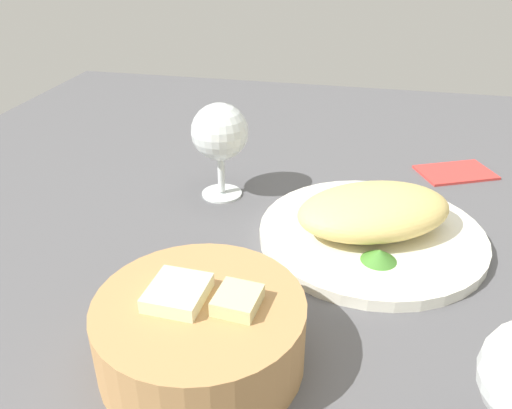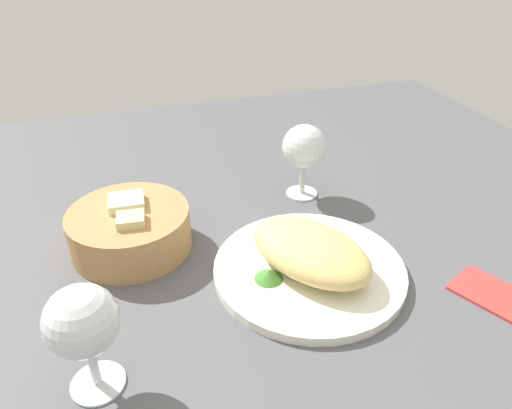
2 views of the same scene
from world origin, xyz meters
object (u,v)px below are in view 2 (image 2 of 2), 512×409
bread_basket (130,229)px  wine_glass_near (304,149)px  plate (309,269)px  folded_napkin (497,295)px  wine_glass_far (83,324)px

bread_basket → wine_glass_near: bearing=-77.4°
bread_basket → wine_glass_near: (6.93, -31.02, 5.68)cm
plate → wine_glass_near: 23.92cm
plate → folded_napkin: 25.28cm
plate → bread_basket: 27.48cm
bread_basket → folded_napkin: (-26.45, -45.50, -2.99)cm
plate → wine_glass_far: bearing=109.1°
plate → folded_napkin: plate is taller
bread_basket → plate: bearing=-121.2°
plate → bread_basket: (14.15, 23.41, 2.69)cm
wine_glass_near → wine_glass_far: 48.55cm
plate → folded_napkin: size_ratio=2.48×
folded_napkin → wine_glass_near: bearing=-1.4°
plate → wine_glass_far: wine_glass_far is taller
plate → wine_glass_near: size_ratio=2.04×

